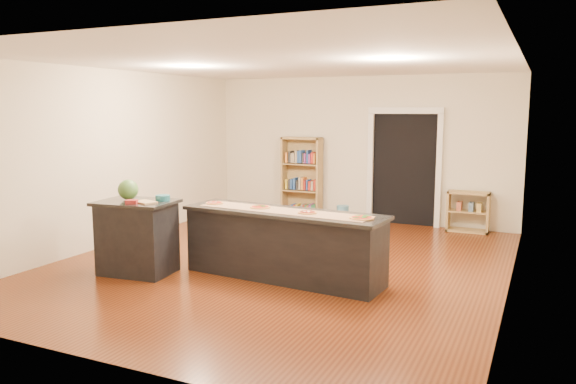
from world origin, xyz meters
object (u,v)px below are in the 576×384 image
at_px(low_shelf, 468,212).
at_px(waste_bin, 343,214).
at_px(kitchen_island, 283,244).
at_px(side_counter, 137,237).
at_px(watermelon, 128,190).
at_px(bookshelf, 302,178).

xyz_separation_m(low_shelf, waste_bin, (-2.29, -0.20, -0.19)).
xyz_separation_m(kitchen_island, side_counter, (-1.86, -0.60, 0.05)).
bearing_deg(low_shelf, watermelon, -130.44).
bearing_deg(kitchen_island, bookshelf, 115.09).
bearing_deg(waste_bin, side_counter, -107.55).
xyz_separation_m(kitchen_island, waste_bin, (-0.49, 3.72, -0.28)).
distance_m(bookshelf, watermelon, 4.54).
bearing_deg(side_counter, kitchen_island, 11.86).
distance_m(side_counter, waste_bin, 4.54).
relative_size(side_counter, low_shelf, 1.36).
bearing_deg(side_counter, waste_bin, 66.37).
height_order(side_counter, bookshelf, bookshelf).
xyz_separation_m(bookshelf, waste_bin, (0.96, -0.21, -0.64)).
bearing_deg(kitchen_island, watermelon, -159.69).
height_order(kitchen_island, low_shelf, kitchen_island).
bearing_deg(side_counter, watermelon, 158.61).
bearing_deg(watermelon, side_counter, -15.31).
height_order(side_counter, low_shelf, side_counter).
height_order(waste_bin, watermelon, watermelon).
xyz_separation_m(kitchen_island, watermelon, (-2.02, -0.56, 0.66)).
bearing_deg(watermelon, bookshelf, 82.76).
relative_size(low_shelf, waste_bin, 2.14).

